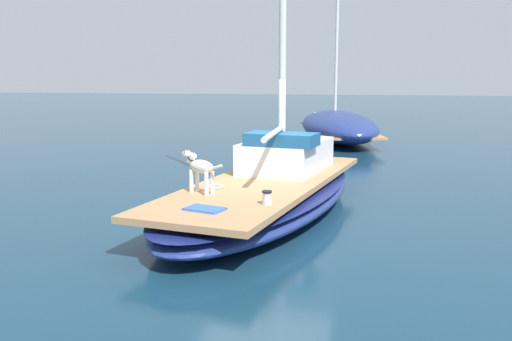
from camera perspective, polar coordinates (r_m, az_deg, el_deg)
The scene contains 8 objects.
ground_plane at distance 10.57m, azimuth 0.96°, elevation -4.49°, with size 120.00×120.00×0.00m, color #143347.
sailboat_main at distance 10.49m, azimuth 0.97°, elevation -2.71°, with size 3.92×7.59×0.66m.
cabin_house at distance 11.40m, azimuth 3.07°, elevation 1.71°, with size 1.82×2.47×0.84m.
dog_white at distance 9.28m, azimuth -5.74°, elevation 0.28°, with size 0.84×0.57×0.70m.
deck_winch at distance 8.49m, azimuth 1.11°, elevation -2.80°, with size 0.16×0.16×0.21m.
coiled_rope at distance 9.75m, azimuth -4.22°, elevation -1.63°, with size 0.32×0.32×0.04m, color beige.
deck_towel at distance 8.20m, azimuth -5.22°, elevation -3.89°, with size 0.56×0.36×0.03m, color blue.
moored_boat_far_astern at distance 22.14m, azimuth 8.34°, elevation 4.51°, with size 4.19×7.72×6.77m.
Camera 1 is at (1.64, -10.11, 2.62)m, focal length 39.46 mm.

